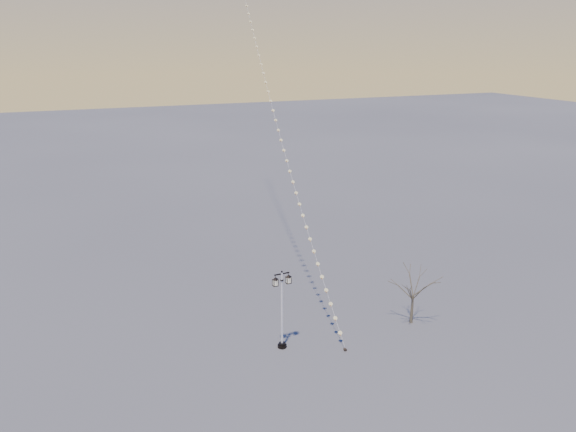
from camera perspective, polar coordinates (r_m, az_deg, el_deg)
ground at (r=36.86m, az=3.47°, el=-13.51°), size 300.00×300.00×0.00m
street_lamp at (r=35.09m, az=-0.64°, el=-9.50°), size 1.39×0.61×5.49m
bare_tree at (r=39.20m, az=13.19°, el=-7.41°), size 2.39×2.39×3.96m
kite_train at (r=49.53m, az=-1.33°, el=12.02°), size 5.58×38.58×28.52m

